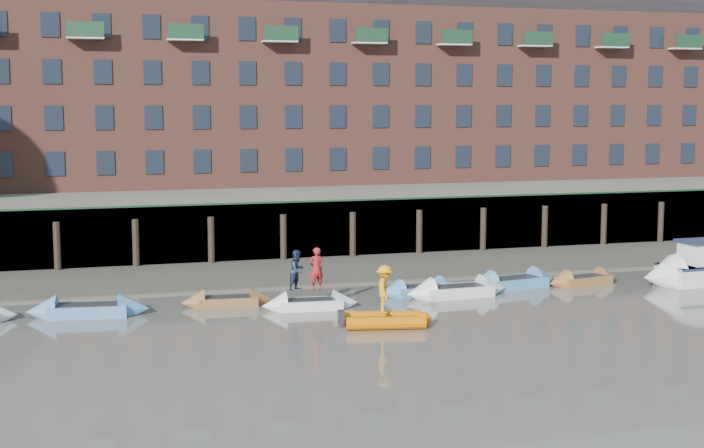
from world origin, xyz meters
name	(u,v)px	position (x,y,z in m)	size (l,w,h in m)	color
ground	(475,355)	(0.00, 0.00, 0.00)	(220.00, 220.00, 0.00)	#605B52
foreshore	(337,270)	(0.00, 18.00, 0.00)	(110.00, 8.00, 0.50)	#3D382F
mud_band	(355,282)	(0.00, 14.60, 0.00)	(110.00, 1.60, 0.10)	#4C4336
river_wall	(316,230)	(0.00, 22.38, 1.59)	(110.00, 1.23, 3.30)	#2D2A26
bank_terrace	(267,205)	(0.00, 36.00, 1.60)	(110.00, 28.00, 3.20)	#5E594D
apartment_terrace	(262,43)	(0.00, 36.99, 12.82)	(80.60, 15.56, 20.98)	brown
rowboat_1	(88,310)	(-12.78, 10.27, 0.25)	(5.08, 2.05, 1.43)	teal
rowboat_2	(227,301)	(-6.95, 10.69, 0.20)	(4.06, 1.45, 1.16)	brown
rowboat_3	(310,304)	(-3.67, 9.03, 0.21)	(4.22, 1.53, 1.20)	silver
rowboat_4	(420,290)	(1.94, 10.65, 0.22)	(4.34, 1.98, 1.21)	teal
rowboat_5	(457,291)	(3.36, 9.77, 0.25)	(4.98, 1.69, 1.43)	silver
rowboat_6	(513,283)	(6.72, 10.92, 0.25)	(5.13, 2.32, 1.44)	teal
rowboat_7	(584,280)	(10.40, 10.78, 0.21)	(4.25, 1.89, 1.19)	brown
rib_tender	(388,320)	(-1.52, 5.01, 0.26)	(3.48, 2.18, 0.59)	#D36002
motor_launch	(694,270)	(15.57, 9.37, 0.69)	(6.65, 2.45, 2.71)	silver
person_rower_a	(316,269)	(-3.39, 9.07, 1.72)	(0.67, 0.44, 1.83)	maroon
person_rower_b	(297,270)	(-4.17, 9.25, 1.67)	(0.84, 0.65, 1.72)	#19233F
person_rib_crew	(385,289)	(-1.65, 5.05, 1.49)	(1.22, 0.70, 1.89)	orange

